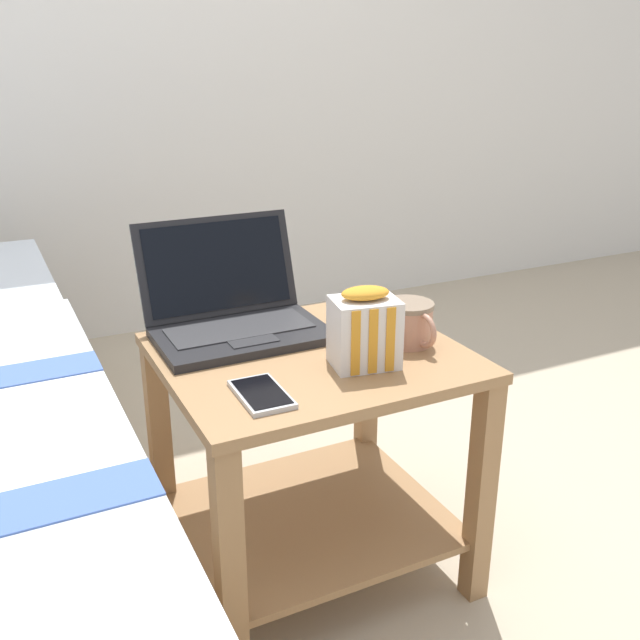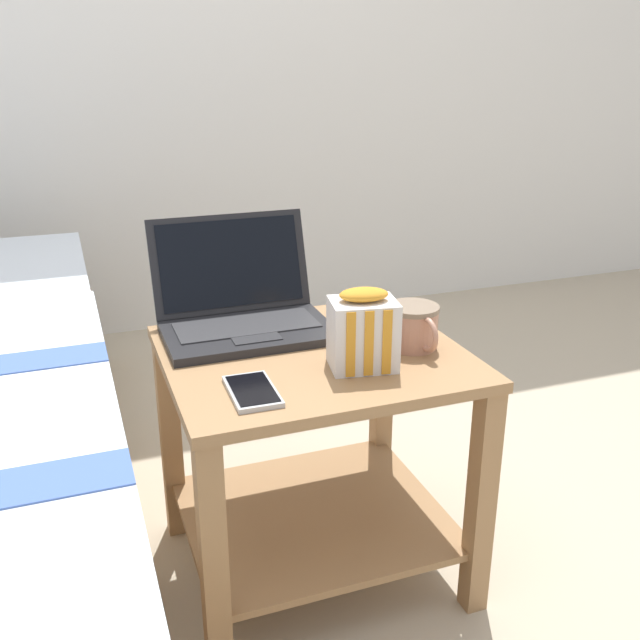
% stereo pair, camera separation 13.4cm
% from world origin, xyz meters
% --- Properties ---
extents(ground_plane, '(8.00, 8.00, 0.00)m').
position_xyz_m(ground_plane, '(0.00, 0.00, 0.00)').
color(ground_plane, tan).
extents(bedside_table, '(0.58, 0.51, 0.51)m').
position_xyz_m(bedside_table, '(0.00, 0.00, 0.33)').
color(bedside_table, '#997047').
rests_on(bedside_table, ground_plane).
extents(laptop, '(0.35, 0.29, 0.22)m').
position_xyz_m(laptop, '(-0.10, 0.17, 0.56)').
color(laptop, black).
rests_on(laptop, bedside_table).
extents(mug_front_left, '(0.10, 0.14, 0.09)m').
position_xyz_m(mug_front_left, '(0.19, -0.05, 0.56)').
color(mug_front_left, tan).
rests_on(mug_front_left, bedside_table).
extents(snack_bag, '(0.14, 0.11, 0.15)m').
position_xyz_m(snack_bag, '(0.06, -0.10, 0.58)').
color(snack_bag, silver).
rests_on(snack_bag, bedside_table).
extents(cell_phone, '(0.08, 0.14, 0.01)m').
position_xyz_m(cell_phone, '(-0.16, -0.14, 0.52)').
color(cell_phone, '#B7BABC').
rests_on(cell_phone, bedside_table).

